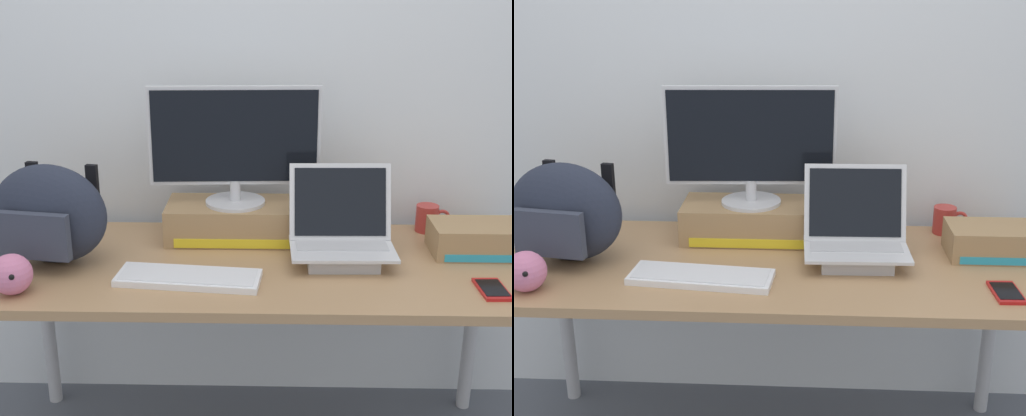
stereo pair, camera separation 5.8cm
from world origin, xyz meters
The scene contains 11 objects.
back_wall centered at (0.00, 0.45, 1.30)m, with size 7.00×0.10×2.60m, color silver.
desk centered at (0.00, 0.00, 0.66)m, with size 1.72×0.70×0.73m.
toner_box_yellow centered at (-0.08, 0.21, 0.79)m, with size 0.47×0.23×0.12m.
desktop_monitor centered at (-0.08, 0.21, 1.06)m, with size 0.57×0.20×0.40m.
open_laptop centered at (0.27, 0.02, 0.79)m, with size 0.33×0.26×0.29m.
external_keyboard centered at (-0.20, -0.15, 0.74)m, with size 0.44×0.19×0.02m.
messenger_backpack centered at (-0.64, -0.02, 0.89)m, with size 0.40×0.27×0.32m.
coffee_mug centered at (0.60, 0.29, 0.78)m, with size 0.12×0.08×0.10m.
cell_phone centered at (0.69, -0.20, 0.74)m, with size 0.08×0.14×0.01m.
plush_toy centered at (-0.69, -0.24, 0.79)m, with size 0.12×0.12×0.12m.
toner_box_cyan centered at (0.73, 0.09, 0.78)m, with size 0.32×0.18×0.10m.
Camera 1 is at (0.05, -1.95, 1.58)m, focal length 46.78 mm.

